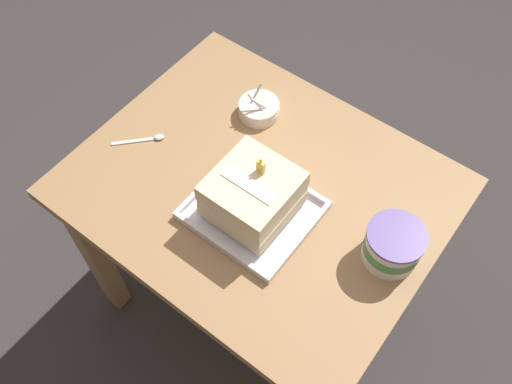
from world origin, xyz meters
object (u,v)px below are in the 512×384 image
(foil_tray, at_px, (253,211))
(bowl_stack, at_px, (259,109))
(ice_cream_tub, at_px, (393,245))
(birthday_cake, at_px, (253,194))
(serving_spoon_near_tray, at_px, (149,139))

(foil_tray, xyz_separation_m, bowl_stack, (-0.18, 0.27, 0.01))
(ice_cream_tub, bearing_deg, birthday_cake, -162.93)
(foil_tray, height_order, bowl_stack, bowl_stack)
(birthday_cake, height_order, serving_spoon_near_tray, birthday_cake)
(bowl_stack, height_order, serving_spoon_near_tray, bowl_stack)
(birthday_cake, relative_size, bowl_stack, 1.69)
(birthday_cake, distance_m, bowl_stack, 0.33)
(bowl_stack, bearing_deg, birthday_cake, -55.52)
(ice_cream_tub, distance_m, serving_spoon_near_tray, 0.70)
(foil_tray, relative_size, bowl_stack, 2.56)
(birthday_cake, height_order, ice_cream_tub, birthday_cake)
(foil_tray, distance_m, bowl_stack, 0.32)
(foil_tray, bearing_deg, birthday_cake, 90.00)
(bowl_stack, xyz_separation_m, ice_cream_tub, (0.51, -0.17, 0.03))
(bowl_stack, distance_m, ice_cream_tub, 0.54)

